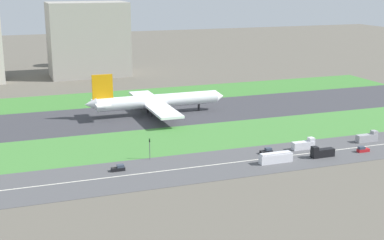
{
  "coord_description": "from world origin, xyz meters",
  "views": [
    {
      "loc": [
        -71.94,
        -230.34,
        59.55
      ],
      "look_at": [
        -2.06,
        -36.5,
        6.0
      ],
      "focal_mm": 50.82,
      "sensor_mm": 36.0,
      "label": 1
    }
  ],
  "objects": [
    {
      "name": "ground_plane",
      "position": [
        0.0,
        0.0,
        0.0
      ],
      "size": [
        800.0,
        800.0,
        0.0
      ],
      "primitive_type": "plane",
      "color": "#5B564C"
    },
    {
      "name": "runway",
      "position": [
        0.0,
        0.0,
        0.05
      ],
      "size": [
        280.0,
        46.0,
        0.1
      ],
      "primitive_type": "cube",
      "color": "#38383D",
      "rests_on": "ground_plane"
    },
    {
      "name": "grass_median_north",
      "position": [
        0.0,
        41.0,
        0.05
      ],
      "size": [
        280.0,
        36.0,
        0.1
      ],
      "primitive_type": "cube",
      "color": "#3D7A33",
      "rests_on": "ground_plane"
    },
    {
      "name": "grass_median_south",
      "position": [
        0.0,
        -41.0,
        0.05
      ],
      "size": [
        280.0,
        36.0,
        0.1
      ],
      "primitive_type": "cube",
      "color": "#427F38",
      "rests_on": "ground_plane"
    },
    {
      "name": "highway",
      "position": [
        0.0,
        -73.0,
        0.05
      ],
      "size": [
        280.0,
        28.0,
        0.1
      ],
      "primitive_type": "cube",
      "color": "#4C4C4F",
      "rests_on": "ground_plane"
    },
    {
      "name": "highway_centerline",
      "position": [
        0.0,
        -73.0,
        0.11
      ],
      "size": [
        266.0,
        0.5,
        0.01
      ],
      "primitive_type": "cube",
      "color": "silver",
      "rests_on": "highway"
    },
    {
      "name": "airliner",
      "position": [
        -6.83,
        0.0,
        6.23
      ],
      "size": [
        65.0,
        56.0,
        19.7
      ],
      "color": "white",
      "rests_on": "runway"
    },
    {
      "name": "car_1",
      "position": [
        -38.37,
        -68.0,
        0.92
      ],
      "size": [
        4.4,
        1.8,
        2.0
      ],
      "color": "black",
      "rests_on": "highway"
    },
    {
      "name": "truck_1",
      "position": [
        56.94,
        -68.0,
        1.67
      ],
      "size": [
        8.4,
        2.5,
        4.0
      ],
      "color": "#99999E",
      "rests_on": "highway"
    },
    {
      "name": "bus_0",
      "position": [
        12.7,
        -78.0,
        1.82
      ],
      "size": [
        11.6,
        2.5,
        3.5
      ],
      "rotation": [
        0.0,
        0.0,
        3.14
      ],
      "color": "silver",
      "rests_on": "highway"
    },
    {
      "name": "car_2",
      "position": [
        47.48,
        -78.0,
        0.92
      ],
      "size": [
        4.4,
        1.8,
        2.0
      ],
      "rotation": [
        0.0,
        0.0,
        3.14
      ],
      "color": "#B2191E",
      "rests_on": "highway"
    },
    {
      "name": "truck_0",
      "position": [
        30.6,
        -78.0,
        1.67
      ],
      "size": [
        8.4,
        2.5,
        4.0
      ],
      "rotation": [
        0.0,
        0.0,
        3.14
      ],
      "color": "black",
      "rests_on": "highway"
    },
    {
      "name": "truck_2",
      "position": [
        29.49,
        -68.0,
        1.67
      ],
      "size": [
        8.4,
        2.5,
        4.0
      ],
      "color": "silver",
      "rests_on": "highway"
    },
    {
      "name": "car_3",
      "position": [
        14.58,
        -68.0,
        0.92
      ],
      "size": [
        4.4,
        1.8,
        2.0
      ],
      "color": "black",
      "rests_on": "highway"
    },
    {
      "name": "traffic_light",
      "position": [
        -25.8,
        -60.01,
        4.29
      ],
      "size": [
        0.36,
        0.5,
        7.2
      ],
      "color": "#4C4C51",
      "rests_on": "highway"
    },
    {
      "name": "hangar_building",
      "position": [
        -17.21,
        114.0,
        22.95
      ],
      "size": [
        48.4,
        30.45,
        45.9
      ],
      "primitive_type": "cube",
      "color": "#9E998E",
      "rests_on": "ground_plane"
    },
    {
      "name": "fuel_tank_west",
      "position": [
        -23.26,
        159.0,
        8.54
      ],
      "size": [
        16.81,
        16.81,
        17.07
      ],
      "primitive_type": "cylinder",
      "color": "silver",
      "rests_on": "ground_plane"
    }
  ]
}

